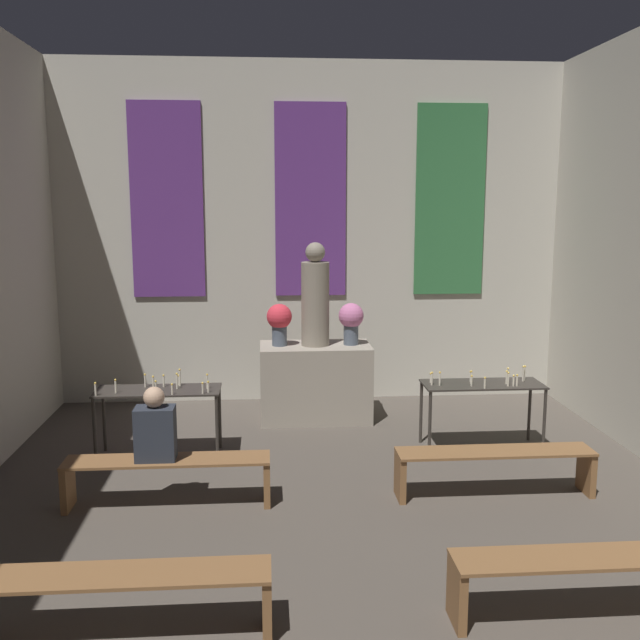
{
  "coord_description": "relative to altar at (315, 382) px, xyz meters",
  "views": [
    {
      "loc": [
        -0.6,
        1.56,
        2.79
      ],
      "look_at": [
        0.0,
        9.65,
        1.43
      ],
      "focal_mm": 40.0,
      "sensor_mm": 36.0,
      "label": 1
    }
  ],
  "objects": [
    {
      "name": "pew_third_left",
      "position": [
        -1.54,
        -4.61,
        -0.16
      ],
      "size": [
        1.88,
        0.36,
        0.45
      ],
      "color": "brown",
      "rests_on": "ground_plane"
    },
    {
      "name": "person_seated",
      "position": [
        -1.64,
        -2.57,
        0.26
      ],
      "size": [
        0.36,
        0.24,
        0.68
      ],
      "color": "#282D38",
      "rests_on": "pew_back_left"
    },
    {
      "name": "flower_vase_left",
      "position": [
        -0.46,
        0.0,
        0.81
      ],
      "size": [
        0.32,
        0.32,
        0.54
      ],
      "color": "#4C5666",
      "rests_on": "altar"
    },
    {
      "name": "statue",
      "position": [
        0.0,
        -0.0,
        1.08
      ],
      "size": [
        0.35,
        0.35,
        1.31
      ],
      "color": "gray",
      "rests_on": "altar"
    },
    {
      "name": "pew_back_right",
      "position": [
        1.54,
        -2.57,
        -0.16
      ],
      "size": [
        1.88,
        0.36,
        0.45
      ],
      "color": "brown",
      "rests_on": "ground_plane"
    },
    {
      "name": "candle_rack_right",
      "position": [
        1.81,
        -1.25,
        0.19
      ],
      "size": [
        1.35,
        0.51,
        0.94
      ],
      "color": "#332D28",
      "rests_on": "ground_plane"
    },
    {
      "name": "pew_back_left",
      "position": [
        -1.54,
        -2.57,
        -0.16
      ],
      "size": [
        1.88,
        0.36,
        0.45
      ],
      "color": "brown",
      "rests_on": "ground_plane"
    },
    {
      "name": "candle_rack_left",
      "position": [
        -1.81,
        -1.25,
        0.19
      ],
      "size": [
        1.35,
        0.51,
        0.96
      ],
      "color": "#332D28",
      "rests_on": "ground_plane"
    },
    {
      "name": "wall_back",
      "position": [
        0.0,
        1.03,
        1.87
      ],
      "size": [
        7.17,
        0.16,
        4.66
      ],
      "color": "beige",
      "rests_on": "ground_plane"
    },
    {
      "name": "pew_third_right",
      "position": [
        1.54,
        -4.61,
        -0.16
      ],
      "size": [
        1.88,
        0.36,
        0.45
      ],
      "color": "brown",
      "rests_on": "ground_plane"
    },
    {
      "name": "flower_vase_right",
      "position": [
        0.46,
        0.0,
        0.81
      ],
      "size": [
        0.32,
        0.32,
        0.54
      ],
      "color": "#4C5666",
      "rests_on": "altar"
    },
    {
      "name": "altar",
      "position": [
        0.0,
        0.0,
        0.0
      ],
      "size": [
        1.41,
        0.75,
        0.97
      ],
      "color": "gray",
      "rests_on": "ground_plane"
    }
  ]
}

